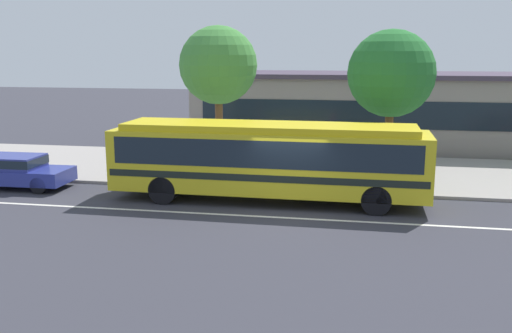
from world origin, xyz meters
TOP-DOWN VIEW (x-y plane):
  - ground_plane at (0.00, 0.00)m, footprint 120.00×120.00m
  - sidewalk_slab at (0.00, 6.57)m, footprint 60.00×8.00m
  - lane_stripe_center at (0.00, -0.80)m, footprint 56.00×0.16m
  - transit_bus at (-0.90, 1.22)m, footprint 11.26×2.68m
  - sedan_behind_bus at (-11.18, 1.45)m, footprint 4.35×1.85m
  - pedestrian_waiting_near_sign at (0.60, 4.76)m, footprint 0.36×0.36m
  - bus_stop_sign at (3.21, 3.06)m, footprint 0.08×0.44m
  - street_tree_near_stop at (-3.90, 5.95)m, footprint 3.42×3.42m
  - street_tree_mid_block at (3.45, 5.26)m, footprint 3.52×3.52m
  - station_building at (2.85, 14.14)m, footprint 19.78×6.63m

SIDE VIEW (x-z plane):
  - ground_plane at x=0.00m, z-range 0.00..0.00m
  - lane_stripe_center at x=0.00m, z-range 0.00..0.01m
  - sidewalk_slab at x=0.00m, z-range 0.00..0.12m
  - sedan_behind_bus at x=-11.18m, z-range 0.08..1.37m
  - pedestrian_waiting_near_sign at x=0.60m, z-range 0.25..1.83m
  - transit_bus at x=-0.90m, z-range 0.23..3.04m
  - bus_stop_sign at x=3.21m, z-range 0.48..3.01m
  - station_building at x=2.85m, z-range 0.01..4.16m
  - street_tree_mid_block at x=3.45m, z-range 1.38..7.48m
  - street_tree_near_stop at x=-3.90m, z-range 1.54..7.86m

